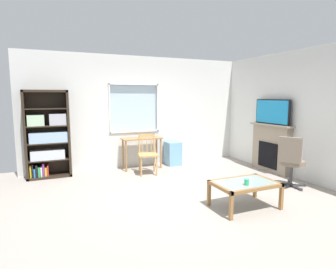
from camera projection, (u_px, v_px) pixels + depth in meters
The scene contains 12 objects.
ground at pixel (182, 198), 4.85m from camera, with size 6.51×6.04×0.02m, color #9E9389.
wall_back_with_window at pixel (139, 112), 6.96m from camera, with size 5.51×0.15×2.72m.
wall_right at pixel (304, 115), 5.77m from camera, with size 0.12×5.24×2.72m, color silver.
bookshelf at pixel (47, 137), 5.97m from camera, with size 0.90×0.38×1.88m.
desk_under_window at pixel (142, 143), 6.73m from camera, with size 0.97×0.39×0.76m.
wooden_chair at pixel (148, 154), 6.27m from camera, with size 0.49×0.47×0.90m.
plastic_drawer_unit at pixel (173, 153), 7.15m from camera, with size 0.35×0.40×0.60m, color #72ADDB.
fireplace at pixel (271, 148), 6.48m from camera, with size 0.26×1.17×1.11m.
tv at pixel (272, 112), 6.36m from camera, with size 0.06×1.01×0.57m.
office_chair at pixel (291, 159), 5.30m from camera, with size 0.61×0.57×1.00m.
coffee_table at pixel (245, 186), 4.36m from camera, with size 0.99×0.64×0.42m.
sippy_cup at pixel (247, 182), 4.20m from camera, with size 0.07×0.07×0.09m, color #33B770.
Camera 1 is at (-2.08, -4.17, 1.74)m, focal length 29.73 mm.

